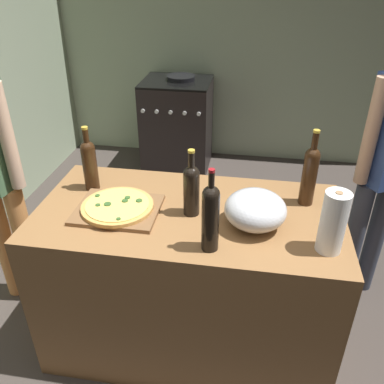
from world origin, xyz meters
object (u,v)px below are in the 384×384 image
object	(u,v)px
wine_bottle_clear	(191,187)
mixing_bowl	(255,210)
wine_bottle_dark	(310,173)
pizza	(117,206)
paper_towel_roll	(333,222)
wine_bottle_green	(210,215)
stove	(177,124)
wine_bottle_amber	(89,162)

from	to	relation	value
wine_bottle_clear	mixing_bowl	bearing A→B (deg)	-10.65
wine_bottle_dark	wine_bottle_clear	distance (m)	0.58
pizza	paper_towel_roll	xyz separation A→B (m)	(0.97, -0.14, 0.11)
wine_bottle_dark	wine_bottle_green	size ratio (longest dim) A/B	1.03
wine_bottle_green	stove	size ratio (longest dim) A/B	0.40
wine_bottle_dark	mixing_bowl	bearing A→B (deg)	-135.69
wine_bottle_clear	wine_bottle_green	world-z (taller)	wine_bottle_green
mixing_bowl	stove	size ratio (longest dim) A/B	0.30
wine_bottle_clear	paper_towel_roll	bearing A→B (deg)	-16.53
paper_towel_roll	wine_bottle_green	xyz separation A→B (m)	(-0.50, -0.07, 0.03)
mixing_bowl	wine_bottle_amber	size ratio (longest dim) A/B	0.81
wine_bottle_clear	wine_bottle_amber	bearing A→B (deg)	164.48
pizza	wine_bottle_green	world-z (taller)	wine_bottle_green
wine_bottle_clear	wine_bottle_amber	size ratio (longest dim) A/B	0.96
mixing_bowl	wine_bottle_dark	world-z (taller)	wine_bottle_dark
pizza	stove	bearing A→B (deg)	93.97
paper_towel_roll	wine_bottle_dark	xyz separation A→B (m)	(-0.07, 0.37, 0.03)
paper_towel_roll	wine_bottle_dark	world-z (taller)	wine_bottle_dark
paper_towel_roll	wine_bottle_clear	xyz separation A→B (m)	(-0.62, 0.18, 0.00)
mixing_bowl	wine_bottle_clear	world-z (taller)	wine_bottle_clear
paper_towel_roll	wine_bottle_amber	distance (m)	1.22
pizza	mixing_bowl	xyz separation A→B (m)	(0.66, -0.01, 0.06)
pizza	wine_bottle_dark	world-z (taller)	wine_bottle_dark
paper_towel_roll	stove	size ratio (longest dim) A/B	0.30
wine_bottle_green	pizza	bearing A→B (deg)	156.16
paper_towel_roll	wine_bottle_dark	bearing A→B (deg)	100.24
mixing_bowl	wine_bottle_clear	bearing A→B (deg)	169.35
stove	wine_bottle_green	bearing A→B (deg)	-75.65
wine_bottle_dark	wine_bottle_clear	xyz separation A→B (m)	(-0.55, -0.19, -0.03)
wine_bottle_dark	wine_bottle_clear	size ratio (longest dim) A/B	1.17
wine_bottle_clear	wine_bottle_dark	bearing A→B (deg)	18.60
wine_bottle_dark	wine_bottle_green	xyz separation A→B (m)	(-0.43, -0.44, -0.00)
paper_towel_roll	stove	xyz separation A→B (m)	(-1.13, 2.41, -0.57)
mixing_bowl	stove	xyz separation A→B (m)	(-0.82, 2.28, -0.51)
pizza	mixing_bowl	bearing A→B (deg)	-1.24
mixing_bowl	wine_bottle_green	size ratio (longest dim) A/B	0.75
wine_bottle_green	paper_towel_roll	bearing A→B (deg)	8.07
paper_towel_roll	wine_bottle_green	distance (m)	0.50
wine_bottle_amber	stove	size ratio (longest dim) A/B	0.37
wine_bottle_dark	wine_bottle_clear	bearing A→B (deg)	-161.40
mixing_bowl	paper_towel_roll	distance (m)	0.34
wine_bottle_amber	paper_towel_roll	bearing A→B (deg)	-16.05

